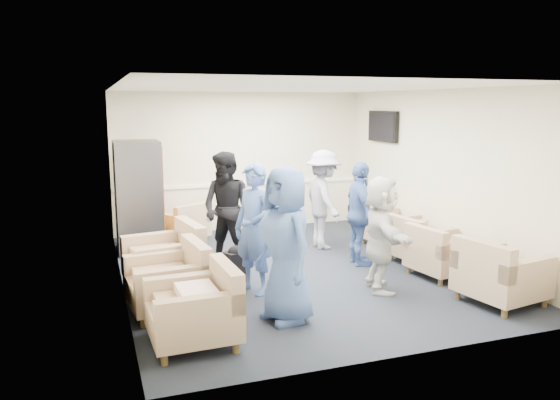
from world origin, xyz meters
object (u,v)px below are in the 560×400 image
object	(u,v)px
armchair_left_near	(198,311)
armchair_corner	(184,225)
armchair_left_mid	(172,283)
person_mid_left	(254,229)
armchair_right_midnear	(439,255)
person_back_right	(324,200)
armchair_right_midfar	(418,243)
vending_machine	(139,196)
person_mid_right	(360,214)
armchair_right_near	(498,276)
armchair_right_far	(388,228)
person_front_right	(381,234)
armchair_left_far	(168,261)
person_front_left	(286,245)
person_back_left	(227,209)

from	to	relation	value
armchair_left_near	armchair_corner	size ratio (longest dim) A/B	0.87
armchair_left_mid	person_mid_left	distance (m)	1.27
armchair_right_midnear	person_back_right	bearing A→B (deg)	16.55
armchair_right_midfar	vending_machine	distance (m)	4.66
armchair_right_midnear	person_mid_right	world-z (taller)	person_mid_right
armchair_right_near	armchair_right_midfar	distance (m)	1.88
armchair_left_mid	vending_machine	distance (m)	3.06
armchair_right_far	vending_machine	distance (m)	4.33
armchair_left_near	person_front_right	bearing A→B (deg)	106.01
armchair_left_far	person_mid_left	xyz separation A→B (m)	(1.05, -0.58, 0.49)
person_back_right	armchair_right_near	bearing A→B (deg)	-162.51
vending_machine	person_mid_right	bearing A→B (deg)	-32.42
person_front_left	person_back_right	distance (m)	3.31
armchair_right_midnear	person_mid_left	xyz separation A→B (m)	(-2.71, 0.24, 0.54)
person_mid_right	vending_machine	bearing A→B (deg)	65.97
armchair_right_near	armchair_corner	bearing A→B (deg)	26.03
armchair_right_far	person_front_right	size ratio (longest dim) A/B	0.58
armchair_left_near	armchair_right_far	size ratio (longest dim) A/B	1.02
armchair_right_midnear	vending_machine	world-z (taller)	vending_machine
armchair_left_far	armchair_right_midnear	distance (m)	3.85
person_front_left	person_front_right	bearing A→B (deg)	96.75
armchair_corner	vending_machine	distance (m)	1.06
armchair_right_near	person_mid_right	size ratio (longest dim) A/B	0.64
person_front_left	person_back_right	xyz separation A→B (m)	(1.71, 2.83, -0.04)
armchair_left_mid	person_back_left	bearing A→B (deg)	140.59
armchair_right_midnear	armchair_right_midfar	size ratio (longest dim) A/B	1.00
armchair_left_mid	armchair_right_far	bearing A→B (deg)	108.96
armchair_corner	person_back_right	world-z (taller)	person_back_right
person_mid_right	person_front_left	bearing A→B (deg)	141.69
vending_machine	person_front_right	distance (m)	4.25
armchair_left_mid	person_front_left	xyz separation A→B (m)	(1.20, -0.71, 0.54)
armchair_right_midnear	armchair_left_mid	bearing A→B (deg)	83.20
armchair_right_midnear	person_back_right	xyz separation A→B (m)	(-0.93, 2.04, 0.53)
vending_machine	person_mid_right	xyz separation A→B (m)	(3.13, -1.99, -0.13)
vending_machine	person_front_left	size ratio (longest dim) A/B	1.04
armchair_corner	armchair_right_midnear	bearing A→B (deg)	104.73
armchair_left_far	armchair_right_near	distance (m)	4.28
person_back_left	armchair_right_midfar	bearing A→B (deg)	28.36
armchair_right_near	person_mid_right	bearing A→B (deg)	12.02
armchair_corner	armchair_left_mid	bearing A→B (deg)	48.80
armchair_corner	person_front_right	world-z (taller)	person_front_right
armchair_left_mid	person_front_left	world-z (taller)	person_front_left
person_back_left	armchair_right_far	bearing A→B (deg)	49.27
armchair_right_near	person_mid_left	size ratio (longest dim) A/B	0.60
armchair_right_near	armchair_right_midnear	world-z (taller)	armchair_right_near
person_front_left	person_mid_left	world-z (taller)	person_front_left
armchair_left_mid	armchair_corner	size ratio (longest dim) A/B	0.93
armchair_right_far	person_mid_right	bearing A→B (deg)	123.60
armchair_right_midfar	person_back_right	distance (m)	1.77
armchair_left_near	armchair_left_mid	bearing A→B (deg)	-174.86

